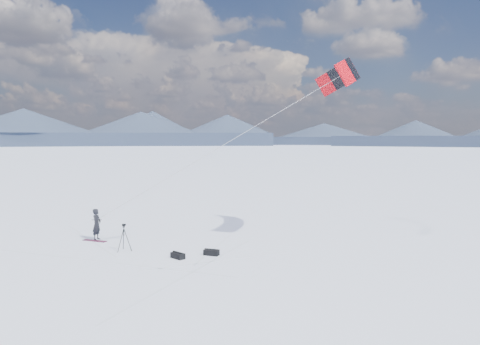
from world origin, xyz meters
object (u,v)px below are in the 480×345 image
at_px(snowboard, 95,241).
at_px(gear_bag_a, 211,252).
at_px(snowkiter, 97,240).
at_px(tripod, 124,233).
at_px(gear_bag_b, 178,256).

xyz_separation_m(snowboard, gear_bag_a, (7.24, -0.72, 0.12)).
distance_m(snowkiter, snowboard, 0.33).
bearing_deg(gear_bag_a, tripod, -172.58).
distance_m(tripod, gear_bag_b, 3.32).
bearing_deg(tripod, gear_bag_b, -18.41).
xyz_separation_m(snowkiter, snowboard, (0.08, -0.32, 0.02)).
height_order(gear_bag_a, gear_bag_b, same).
xyz_separation_m(tripod, gear_bag_a, (4.46, 0.65, -0.75)).
xyz_separation_m(gear_bag_a, gear_bag_b, (-1.25, -1.08, -0.00)).
bearing_deg(snowboard, snowkiter, 104.66).
height_order(snowboard, tripod, tripod).
relative_size(tripod, gear_bag_b, 1.74).
relative_size(snowboard, tripod, 1.04).
height_order(snowkiter, tripod, tripod).
height_order(tripod, gear_bag_a, tripod).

